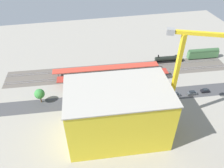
{
  "coord_description": "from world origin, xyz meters",
  "views": [
    {
      "loc": [
        24.5,
        79.94,
        70.08
      ],
      "look_at": [
        8.28,
        -0.08,
        6.8
      ],
      "focal_mm": 35.88,
      "sensor_mm": 36.0,
      "label": 1
    }
  ],
  "objects": [
    {
      "name": "street_asphalt",
      "position": [
        0.0,
        3.25,
        0.0
      ],
      "size": [
        122.21,
        16.26,
        0.01
      ],
      "primitive_type": "cube",
      "rotation": [
        0.0,
        0.0,
        -0.06
      ],
      "color": "#424244",
      "rests_on": "ground"
    },
    {
      "name": "box_truck_1",
      "position": [
        15.64,
        7.67,
        1.77
      ],
      "size": [
        9.28,
        2.72,
        3.64
      ],
      "color": "black",
      "rests_on": "ground"
    },
    {
      "name": "street_tree_1",
      "position": [
        41.28,
        -1.86,
        4.89
      ],
      "size": [
        4.6,
        4.6,
        7.22
      ],
      "color": "brown",
      "rests_on": "ground"
    },
    {
      "name": "parked_car_0",
      "position": [
        -36.66,
        6.6,
        0.8
      ],
      "size": [
        4.19,
        2.24,
        1.79
      ],
      "color": "black",
      "rests_on": "ground"
    },
    {
      "name": "rail_bed",
      "position": [
        0.0,
        -19.52,
        0.0
      ],
      "size": [
        122.57,
        22.21,
        0.01
      ],
      "primitive_type": "cube",
      "rotation": [
        0.0,
        0.0,
        -0.06
      ],
      "color": "#5B544C",
      "rests_on": "ground"
    },
    {
      "name": "track_rails",
      "position": [
        0.0,
        -19.52,
        0.18
      ],
      "size": [
        121.68,
        15.79,
        0.12
      ],
      "color": "#9E9EA8",
      "rests_on": "ground"
    },
    {
      "name": "construction_roof_slab",
      "position": [
        10.73,
        22.85,
        22.02
      ],
      "size": [
        38.5,
        24.9,
        0.4
      ],
      "primitive_type": "cube",
      "rotation": [
        0.0,
        0.0,
        -0.06
      ],
      "color": "#ADA89E",
      "rests_on": "construction_building"
    },
    {
      "name": "ground_plane",
      "position": [
        0.0,
        0.0,
        0.0
      ],
      "size": [
        195.03,
        195.03,
        0.0
      ],
      "primitive_type": "plane",
      "color": "gray",
      "rests_on": "ground"
    },
    {
      "name": "tower_crane",
      "position": [
        -12.79,
        20.0,
        23.24
      ],
      "size": [
        22.57,
        10.02,
        40.45
      ],
      "color": "gray",
      "rests_on": "ground"
    },
    {
      "name": "parked_car_3",
      "position": [
        -14.0,
        6.49,
        0.73
      ],
      "size": [
        4.69,
        2.12,
        1.66
      ],
      "color": "black",
      "rests_on": "ground"
    },
    {
      "name": "parked_car_5",
      "position": [
        0.4,
        6.74,
        0.75
      ],
      "size": [
        4.36,
        2.22,
        1.69
      ],
      "color": "black",
      "rests_on": "ground"
    },
    {
      "name": "box_truck_2",
      "position": [
        1.97,
        7.1,
        1.73
      ],
      "size": [
        8.73,
        2.75,
        3.6
      ],
      "color": "black",
      "rests_on": "ground"
    },
    {
      "name": "platform_canopy_far",
      "position": [
        7.75,
        -17.98,
        4.1
      ],
      "size": [
        56.57,
        7.75,
        4.31
      ],
      "color": "#C63D2D",
      "rests_on": "ground"
    },
    {
      "name": "parked_car_1",
      "position": [
        -29.57,
        6.94,
        0.81
      ],
      "size": [
        4.71,
        2.0,
        1.84
      ],
      "color": "black",
      "rests_on": "ground"
    },
    {
      "name": "parked_car_6",
      "position": [
        7.58,
        7.04,
        0.79
      ],
      "size": [
        4.56,
        2.13,
        1.78
      ],
      "color": "black",
      "rests_on": "ground"
    },
    {
      "name": "construction_building",
      "position": [
        10.73,
        22.85,
        10.91
      ],
      "size": [
        37.87,
        24.26,
        21.82
      ],
      "primitive_type": "cube",
      "rotation": [
        0.0,
        0.0,
        -0.06
      ],
      "color": "yellow",
      "rests_on": "ground"
    },
    {
      "name": "traffic_light",
      "position": [
        -14.11,
        -1.11,
        4.04
      ],
      "size": [
        0.5,
        0.36,
        6.06
      ],
      "color": "#333333",
      "rests_on": "ground"
    },
    {
      "name": "parked_car_7",
      "position": [
        15.54,
        6.59,
        0.72
      ],
      "size": [
        4.47,
        2.17,
        1.62
      ],
      "color": "black",
      "rests_on": "ground"
    },
    {
      "name": "parked_car_2",
      "position": [
        -21.18,
        6.41,
        0.74
      ],
      "size": [
        4.84,
        1.99,
        1.69
      ],
      "color": "black",
      "rests_on": "ground"
    },
    {
      "name": "platform_canopy_near",
      "position": [
        5.35,
        -10.59,
        4.02
      ],
      "size": [
        56.98,
        8.33,
        4.21
      ],
      "color": "#A82D23",
      "rests_on": "ground"
    },
    {
      "name": "locomotive",
      "position": [
        -30.46,
        -23.0,
        1.81
      ],
      "size": [
        16.83,
        3.68,
        5.09
      ],
      "color": "black",
      "rests_on": "ground"
    },
    {
      "name": "street_tree_3",
      "position": [
        10.97,
        -0.95,
        5.39
      ],
      "size": [
        4.74,
        4.74,
        7.8
      ],
      "color": "brown",
      "rests_on": "ground"
    },
    {
      "name": "box_truck_0",
      "position": [
        4.39,
        7.74,
        1.57
      ],
      "size": [
        8.49,
        3.59,
        3.11
      ],
      "color": "black",
      "rests_on": "ground"
    },
    {
      "name": "parked_car_4",
      "position": [
        -7.0,
        6.85,
        0.71
      ],
      "size": [
        4.28,
        2.07,
        1.59
      ],
      "color": "black",
      "rests_on": "ground"
    },
    {
      "name": "street_tree_0",
      "position": [
        -6.81,
        -1.42,
        4.72
      ],
      "size": [
        5.03,
        5.03,
        7.25
      ],
      "color": "brown",
      "rests_on": "ground"
    },
    {
      "name": "passenger_coach",
      "position": [
        -51.6,
        -23.0,
        3.28
      ],
      "size": [
        18.75,
        3.95,
        6.2
      ],
      "color": "black",
      "rests_on": "ground"
    },
    {
      "name": "street_tree_2",
      "position": [
        -6.05,
        -1.55,
        5.59
      ],
      "size": [
        4.78,
        4.78,
        8.0
      ],
      "color": "brown",
      "rests_on": "ground"
    }
  ]
}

